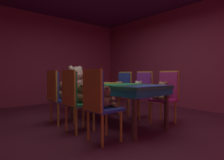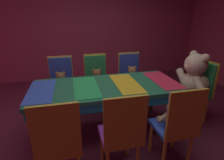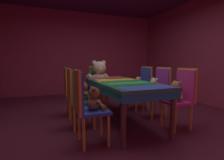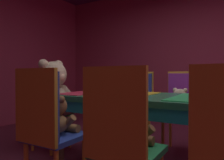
{
  "view_description": "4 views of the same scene",
  "coord_description": "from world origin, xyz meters",
  "views": [
    {
      "loc": [
        -2.26,
        -2.62,
        0.91
      ],
      "look_at": [
        0.12,
        0.17,
        0.81
      ],
      "focal_mm": 29.73,
      "sensor_mm": 36.0,
      "label": 1
    },
    {
      "loc": [
        2.18,
        -0.45,
        1.64
      ],
      "look_at": [
        -0.14,
        0.11,
        0.75
      ],
      "focal_mm": 27.97,
      "sensor_mm": 36.0,
      "label": 2
    },
    {
      "loc": [
        -1.25,
        -2.76,
        1.08
      ],
      "look_at": [
        -0.17,
        0.06,
        0.77
      ],
      "focal_mm": 27.13,
      "sensor_mm": 36.0,
      "label": 3
    },
    {
      "loc": [
        -2.0,
        -0.64,
        0.93
      ],
      "look_at": [
        -0.16,
        0.44,
        0.89
      ],
      "focal_mm": 35.29,
      "sensor_mm": 36.0,
      "label": 4
    }
  ],
  "objects": [
    {
      "name": "chair_right_0",
      "position": [
        0.82,
        -0.62,
        0.6
      ],
      "size": [
        0.42,
        0.41,
        0.98
      ],
      "rotation": [
        0.0,
        0.0,
        3.14
      ],
      "color": "#CC338C",
      "rests_on": "ground_plane"
    },
    {
      "name": "chair_right_1",
      "position": [
        0.82,
        -0.01,
        0.6
      ],
      "size": [
        0.42,
        0.41,
        0.98
      ],
      "rotation": [
        0.0,
        0.0,
        3.14
      ],
      "color": "purple",
      "rests_on": "ground_plane"
    },
    {
      "name": "teddy_right_0",
      "position": [
        0.67,
        -0.62,
        0.6
      ],
      "size": [
        0.27,
        0.35,
        0.33
      ],
      "rotation": [
        0.0,
        0.0,
        3.14
      ],
      "color": "#9E7247",
      "rests_on": "chair_right_0"
    },
    {
      "name": "teddy_left_0",
      "position": [
        -0.68,
        -0.63,
        0.59
      ],
      "size": [
        0.25,
        0.32,
        0.31
      ],
      "color": "brown",
      "rests_on": "chair_left_0"
    },
    {
      "name": "chair_right_2",
      "position": [
        0.83,
        0.61,
        0.6
      ],
      "size": [
        0.42,
        0.41,
        0.98
      ],
      "rotation": [
        0.0,
        0.0,
        3.14
      ],
      "color": "#2D47B2",
      "rests_on": "ground_plane"
    },
    {
      "name": "chair_left_1",
      "position": [
        -0.85,
        -0.02,
        0.6
      ],
      "size": [
        0.42,
        0.41,
        0.98
      ],
      "color": "#268C4C",
      "rests_on": "ground_plane"
    },
    {
      "name": "teddy_left_2",
      "position": [
        -0.69,
        0.63,
        0.59
      ],
      "size": [
        0.26,
        0.33,
        0.31
      ],
      "color": "olive",
      "rests_on": "chair_left_2"
    },
    {
      "name": "teddy_left_1",
      "position": [
        -0.7,
        -0.02,
        0.59
      ],
      "size": [
        0.25,
        0.33,
        0.31
      ],
      "color": "brown",
      "rests_on": "chair_left_1"
    },
    {
      "name": "teddy_right_1",
      "position": [
        0.68,
        -0.01,
        0.6
      ],
      "size": [
        0.26,
        0.34,
        0.32
      ],
      "rotation": [
        0.0,
        0.0,
        3.14
      ],
      "color": "beige",
      "rests_on": "chair_right_1"
    },
    {
      "name": "chair_left_2",
      "position": [
        -0.84,
        0.63,
        0.6
      ],
      "size": [
        0.42,
        0.41,
        0.98
      ],
      "color": "#2D47B2",
      "rests_on": "ground_plane"
    },
    {
      "name": "banquet_table",
      "position": [
        0.0,
        0.0,
        0.65
      ],
      "size": [
        0.9,
        2.02,
        0.75
      ],
      "color": "#26724C",
      "rests_on": "ground_plane"
    },
    {
      "name": "ground_plane",
      "position": [
        0.0,
        0.0,
        0.0
      ],
      "size": [
        7.9,
        7.9,
        0.0
      ],
      "primitive_type": "plane",
      "color": "#591E33"
    },
    {
      "name": "teddy_right_2",
      "position": [
        0.69,
        0.61,
        0.59
      ],
      "size": [
        0.24,
        0.32,
        0.3
      ],
      "rotation": [
        0.0,
        0.0,
        3.14
      ],
      "color": "tan",
      "rests_on": "chair_right_2"
    },
    {
      "name": "chair_left_0",
      "position": [
        -0.83,
        -0.63,
        0.6
      ],
      "size": [
        0.42,
        0.41,
        0.98
      ],
      "color": "#2D47B2",
      "rests_on": "ground_plane"
    },
    {
      "name": "wall_left",
      "position": [
        -2.6,
        0.0,
        1.4
      ],
      "size": [
        0.12,
        6.4,
        2.8
      ],
      "primitive_type": "cube",
      "color": "#99334C",
      "rests_on": "ground_plane"
    },
    {
      "name": "king_teddy_bear",
      "position": [
        0.0,
        1.37,
        0.74
      ],
      "size": [
        0.71,
        0.55,
        0.67
      ],
      "rotation": [
        0.0,
        0.0,
        -1.57
      ],
      "color": "beige",
      "rests_on": "throne_chair"
    },
    {
      "name": "throne_chair",
      "position": [
        0.0,
        1.54,
        0.6
      ],
      "size": [
        0.41,
        0.42,
        0.98
      ],
      "rotation": [
        0.0,
        0.0,
        -1.57
      ],
      "color": "#268C4C",
      "rests_on": "ground_plane"
    }
  ]
}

